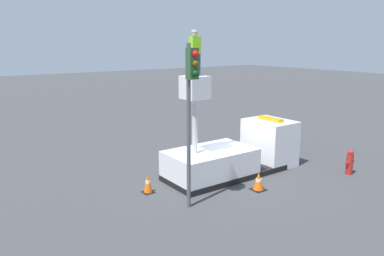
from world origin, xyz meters
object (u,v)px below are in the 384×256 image
Objects in this scene: fire_hydrant at (350,162)px; traffic_cone_curbside at (258,181)px; traffic_cone_rear at (148,183)px; worker at (195,53)px; bucket_truck at (235,154)px; traffic_light_pole at (191,95)px.

fire_hydrant is 1.51× the size of traffic_cone_curbside.
fire_hydrant is 1.41× the size of traffic_cone_rear.
traffic_cone_rear is at bearing 158.00° from fire_hydrant.
bucket_truck is at bearing 0.00° from worker.
bucket_truck is 3.63× the size of worker.
bucket_truck is 4.30m from traffic_cone_rear.
traffic_cone_curbside is at bearing -105.82° from bucket_truck.
traffic_cone_rear is 4.34m from traffic_cone_curbside.
traffic_light_pole is (-1.53, -1.87, -1.30)m from worker.
worker is 1.57× the size of fire_hydrant.
traffic_light_pole is at bearing -129.23° from worker.
traffic_light_pole reaches higher than traffic_cone_curbside.
worker is at bearing -6.79° from traffic_cone_rear.
fire_hydrant is at bearing -12.77° from traffic_cone_curbside.
bucket_truck reaches higher than traffic_cone_rear.
worker is at bearing 50.77° from traffic_light_pole.
worker is 2.20× the size of traffic_cone_rear.
worker is 2.74m from traffic_light_pole.
worker is (-2.20, 0.00, 4.46)m from bucket_truck.
bucket_truck reaches higher than traffic_cone_curbside.
traffic_cone_curbside is at bearing -32.03° from traffic_cone_rear.
traffic_light_pole is 4.83m from traffic_cone_curbside.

